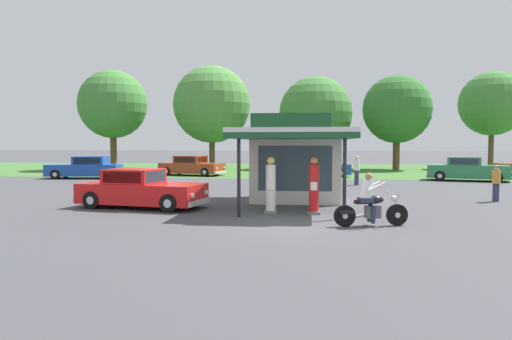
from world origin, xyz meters
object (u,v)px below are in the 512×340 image
Objects in this scene: gas_pump_nearside at (271,188)px; parked_car_back_row_centre_right at (315,168)px; parked_car_back_row_far_left at (467,170)px; bystander_chatting_near_pumps at (496,183)px; bystander_admiring_sedan at (272,173)px; parked_car_back_row_centre at (86,168)px; bystander_leaning_by_kiosk at (357,170)px; gas_pump_offside at (314,188)px; featured_classic_sedan at (141,190)px; parked_car_back_row_centre_left at (192,166)px; motorcycle_with_rider at (370,204)px.

parked_car_back_row_centre_right is at bearing 85.02° from gas_pump_nearside.
parked_car_back_row_far_left is at bearing 54.30° from gas_pump_nearside.
parked_car_back_row_centre_right is at bearing 118.51° from bystander_chatting_near_pumps.
bystander_admiring_sedan is (-0.81, 9.55, -0.11)m from gas_pump_nearside.
gas_pump_nearside is 1.32× the size of bystander_admiring_sedan.
parked_car_back_row_centre is 18.65m from bystander_leaning_by_kiosk.
gas_pump_nearside reaches higher than bystander_leaning_by_kiosk.
parked_car_back_row_far_left is at bearing 57.98° from gas_pump_offside.
featured_classic_sedan is 0.95× the size of parked_car_back_row_centre_left.
bystander_leaning_by_kiosk reaches higher than bystander_admiring_sedan.
parked_car_back_row_far_left reaches higher than parked_car_back_row_centre.
bystander_leaning_by_kiosk is (9.03, 10.77, 0.24)m from featured_classic_sedan.
gas_pump_nearside is 0.90× the size of motorcycle_with_rider.
parked_car_back_row_centre is (-15.95, -3.20, 0.03)m from parked_car_back_row_centre_right.
bystander_chatting_near_pumps is (14.11, 3.55, 0.13)m from featured_classic_sedan.
bystander_chatting_near_pumps is at bearing 48.21° from motorcycle_with_rider.
parked_car_back_row_centre is 25.70m from bystander_chatting_near_pumps.
motorcycle_with_rider is 0.41× the size of parked_car_back_row_centre.
bystander_chatting_near_pumps is at bearing 30.45° from gas_pump_offside.
gas_pump_offside is at bearing -7.90° from featured_classic_sedan.
bystander_chatting_near_pumps is 8.83m from bystander_leaning_by_kiosk.
parked_car_back_row_centre_right is at bearing 69.05° from featured_classic_sedan.
parked_car_back_row_centre_left is at bearing 30.25° from parked_car_back_row_centre.
parked_car_back_row_centre is at bearing -149.75° from parked_car_back_row_centre_left.
bystander_leaning_by_kiosk reaches higher than parked_car_back_row_far_left.
parked_car_back_row_centre is at bearing 155.73° from bystander_chatting_near_pumps.
bystander_admiring_sedan is at bearing 63.93° from featured_classic_sedan.
gas_pump_offside is 0.36× the size of parked_car_back_row_centre_right.
parked_car_back_row_centre_left is 22.16m from bystander_chatting_near_pumps.
motorcycle_with_rider reaches higher than bystander_admiring_sedan.
motorcycle_with_rider is at bearing -85.71° from parked_car_back_row_centre_right.
parked_car_back_row_centre_left is (-10.90, 21.06, 0.04)m from motorcycle_with_rider.
parked_car_back_row_centre_left is at bearing 98.67° from featured_classic_sedan.
parked_car_back_row_centre_left is at bearing 139.47° from bystander_chatting_near_pumps.
parked_car_back_row_centre is (-25.83, -0.93, -0.00)m from parked_car_back_row_far_left.
parked_car_back_row_centre_right is at bearing -3.90° from parked_car_back_row_centre_left.
bystander_leaning_by_kiosk is (2.50, 11.67, 0.01)m from gas_pump_offside.
gas_pump_offside reaches higher than parked_car_back_row_centre_right.
parked_car_back_row_far_left is 3.55× the size of bystander_chatting_near_pumps.
gas_pump_offside reaches higher than parked_car_back_row_far_left.
gas_pump_offside is at bearing -90.31° from parked_car_back_row_centre_right.
bystander_admiring_sedan is at bearing -105.47° from parked_car_back_row_centre_right.
gas_pump_nearside reaches higher than parked_car_back_row_centre.
gas_pump_offside is at bearing -149.55° from bystander_chatting_near_pumps.
parked_car_back_row_centre_right is (-1.53, 20.42, 0.03)m from motorcycle_with_rider.
gas_pump_nearside is at bearing 144.82° from motorcycle_with_rider.
bystander_chatting_near_pumps is 0.88× the size of bystander_leaning_by_kiosk.
gas_pump_nearside is at bearing 180.00° from gas_pump_offside.
parked_car_back_row_far_left is (9.88, -2.27, 0.03)m from parked_car_back_row_centre_right.
bystander_chatting_near_pumps is at bearing 26.17° from gas_pump_nearside.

